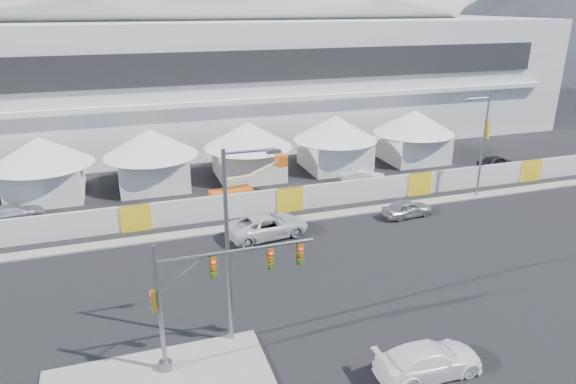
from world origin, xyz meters
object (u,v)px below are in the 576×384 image
object	(u,v)px
lot_car_b	(496,162)
lot_car_c	(13,213)
pickup_curb	(268,226)
streetlight_curb	(482,139)
boom_lift	(239,190)
sedan_silver	(407,208)
traffic_mast	(200,296)
pickup_near	(429,360)
lot_car_a	(363,177)
streetlight_median	(232,235)

from	to	relation	value
lot_car_b	lot_car_c	xyz separation A→B (m)	(-44.40, 0.78, -0.05)
pickup_curb	streetlight_curb	bearing A→B (deg)	-92.29
pickup_curb	boom_lift	xyz separation A→B (m)	(-0.34, 7.56, 0.12)
sedan_silver	lot_car_b	xyz separation A→B (m)	(15.00, 7.96, 0.03)
traffic_mast	boom_lift	xyz separation A→B (m)	(6.41, 20.07, -2.70)
pickup_near	lot_car_a	size ratio (longest dim) A/B	1.22
sedan_silver	lot_car_a	xyz separation A→B (m)	(0.19, 8.11, -0.00)
boom_lift	traffic_mast	bearing A→B (deg)	-115.59
streetlight_median	boom_lift	distance (m)	19.90
streetlight_median	streetlight_curb	bearing A→B (deg)	28.69
sedan_silver	traffic_mast	size ratio (longest dim) A/B	0.55
pickup_near	lot_car_c	bearing A→B (deg)	39.84
traffic_mast	streetlight_curb	size ratio (longest dim) A/B	0.84
pickup_curb	traffic_mast	size ratio (longest dim) A/B	0.80
lot_car_a	streetlight_median	xyz separation A→B (m)	(-16.55, -19.35, 5.10)
boom_lift	pickup_near	bearing A→B (deg)	-90.32
lot_car_a	sedan_silver	bearing A→B (deg)	-161.82
pickup_curb	pickup_near	xyz separation A→B (m)	(2.84, -16.40, -0.09)
traffic_mast	lot_car_b	bearing A→B (deg)	31.69
streetlight_curb	sedan_silver	bearing A→B (deg)	-165.47
pickup_curb	streetlight_curb	world-z (taller)	streetlight_curb
sedan_silver	lot_car_c	distance (m)	30.67
sedan_silver	pickup_curb	bearing A→B (deg)	85.55
traffic_mast	lot_car_c	bearing A→B (deg)	117.67
lot_car_b	streetlight_curb	size ratio (longest dim) A/B	0.48
sedan_silver	lot_car_a	size ratio (longest dim) A/B	0.97
pickup_near	sedan_silver	bearing A→B (deg)	-27.39
sedan_silver	lot_car_b	bearing A→B (deg)	-66.70
sedan_silver	boom_lift	distance (m)	14.01
pickup_curb	traffic_mast	world-z (taller)	traffic_mast
streetlight_curb	pickup_curb	bearing A→B (deg)	-173.84
pickup_curb	streetlight_median	world-z (taller)	streetlight_median
streetlight_median	pickup_curb	bearing A→B (deg)	66.46
pickup_curb	pickup_near	bearing A→B (deg)	-178.63
lot_car_b	boom_lift	bearing A→B (deg)	83.02
lot_car_c	boom_lift	xyz separation A→B (m)	(17.58, -1.23, 0.28)
pickup_near	boom_lift	world-z (taller)	boom_lift
lot_car_a	streetlight_median	world-z (taller)	streetlight_median
sedan_silver	streetlight_curb	world-z (taller)	streetlight_curb
pickup_curb	boom_lift	distance (m)	7.56
streetlight_curb	streetlight_median	bearing A→B (deg)	-151.31
lot_car_c	pickup_near	bearing A→B (deg)	-160.12
traffic_mast	boom_lift	world-z (taller)	traffic_mast
sedan_silver	pickup_near	bearing A→B (deg)	147.62
pickup_curb	pickup_near	size ratio (longest dim) A/B	1.17
sedan_silver	streetlight_median	bearing A→B (deg)	119.84
traffic_mast	streetlight_median	xyz separation A→B (m)	(1.87, 1.31, 2.14)
pickup_near	boom_lift	bearing A→B (deg)	7.89
lot_car_a	boom_lift	bearing A→B (deg)	112.33
lot_car_b	streetlight_curb	bearing A→B (deg)	121.95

